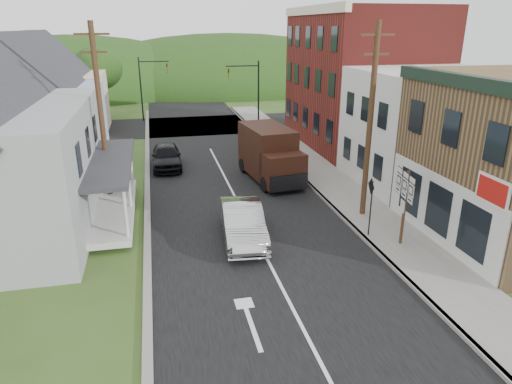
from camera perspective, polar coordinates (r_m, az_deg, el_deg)
ground at (r=18.15m, az=1.57°, el=-8.76°), size 120.00×120.00×0.00m
road at (r=27.16m, az=-3.59°, el=1.21°), size 9.00×90.00×0.02m
cross_road at (r=43.48m, az=-7.25°, el=8.26°), size 60.00×9.00×0.02m
sidewalk_right at (r=26.84m, az=9.64°, el=0.90°), size 2.80×55.00×0.15m
curb_right at (r=26.37m, az=6.92°, el=0.69°), size 0.20×55.00×0.15m
curb_left at (r=24.97m, az=-13.43°, el=-0.89°), size 0.30×55.00×0.12m
storefront_white at (r=28.07m, az=20.77°, el=7.45°), size 8.00×7.00×6.50m
storefront_red at (r=36.02m, az=12.85°, el=13.58°), size 8.00×12.00×10.00m
house_blue at (r=33.54m, az=-24.98°, el=9.53°), size 7.14×8.16×7.28m
house_cream at (r=42.39m, az=-23.31°, el=11.60°), size 7.14×8.16×7.28m
utility_pole_right at (r=21.58m, az=14.07°, el=8.52°), size 1.60×0.26×9.00m
utility_pole_left at (r=23.89m, az=-18.81°, el=9.13°), size 1.60×0.26×9.00m
traffic_signal_right at (r=40.09m, az=-0.69°, el=12.88°), size 2.87×0.20×6.00m
traffic_signal_left at (r=46.18m, az=-13.38°, el=13.30°), size 2.87×0.20×6.00m
tree_left_d at (r=47.83m, az=-19.29°, el=14.32°), size 4.80×4.80×6.94m
forested_ridge at (r=71.06m, az=-9.61°, el=12.68°), size 90.00×30.00×16.00m
silver_sedan at (r=19.61m, az=-1.69°, el=-3.87°), size 2.06×4.97×1.60m
dark_sedan at (r=30.32m, az=-11.13°, el=4.40°), size 1.88×4.56×1.55m
delivery_van at (r=27.11m, az=1.77°, el=4.74°), size 2.93×5.88×3.16m
route_sign_cluster at (r=19.43m, az=18.07°, el=-0.62°), size 0.33×1.81×3.19m
warning_sign at (r=19.98m, az=14.18°, el=-0.85°), size 0.14×0.72×2.63m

